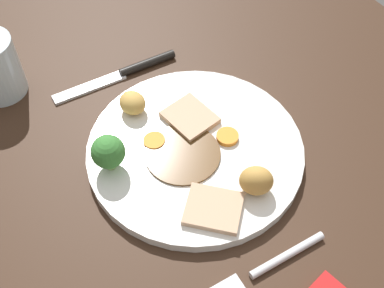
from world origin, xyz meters
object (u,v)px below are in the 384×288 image
at_px(roast_potato_right, 256,181).
at_px(knife, 127,72).
at_px(fork, 261,270).
at_px(dinner_plate, 192,152).
at_px(meat_slice_under, 190,117).
at_px(meat_slice_main, 213,209).
at_px(carrot_coin_back, 154,141).
at_px(broccoli_floret, 108,152).
at_px(roast_potato_left, 132,103).
at_px(carrot_coin_front, 227,137).

height_order(roast_potato_right, knife, roast_potato_right).
bearing_deg(fork, dinner_plate, -94.32).
height_order(dinner_plate, meat_slice_under, meat_slice_under).
distance_m(meat_slice_main, knife, 0.26).
relative_size(carrot_coin_back, broccoli_floret, 0.55).
distance_m(roast_potato_left, fork, 0.27).
height_order(roast_potato_left, roast_potato_right, roast_potato_right).
xyz_separation_m(dinner_plate, fork, (-0.17, 0.02, -0.00)).
xyz_separation_m(meat_slice_under, fork, (-0.21, 0.05, -0.01)).
bearing_deg(broccoli_floret, roast_potato_right, -134.57).
bearing_deg(dinner_plate, carrot_coin_back, 43.22).
bearing_deg(fork, meat_slice_under, -99.16).
height_order(roast_potato_right, fork, roast_potato_right).
height_order(meat_slice_main, knife, meat_slice_main).
xyz_separation_m(dinner_plate, roast_potato_left, (0.10, 0.03, 0.02)).
xyz_separation_m(roast_potato_right, carrot_coin_back, (0.12, 0.06, -0.02)).
xyz_separation_m(carrot_coin_front, fork, (-0.16, 0.07, -0.01)).
bearing_deg(carrot_coin_front, knife, 13.53).
height_order(dinner_plate, broccoli_floret, broccoli_floret).
bearing_deg(dinner_plate, roast_potato_right, -162.38).
xyz_separation_m(roast_potato_right, knife, (0.26, 0.03, -0.03)).
height_order(meat_slice_main, broccoli_floret, broccoli_floret).
bearing_deg(knife, dinner_plate, 93.59).
xyz_separation_m(meat_slice_main, carrot_coin_front, (0.08, -0.07, -0.00)).
height_order(roast_potato_right, broccoli_floret, broccoli_floret).
xyz_separation_m(broccoli_floret, knife, (0.14, -0.10, -0.04)).
distance_m(roast_potato_left, carrot_coin_back, 0.06).
xyz_separation_m(meat_slice_main, broccoli_floret, (0.12, 0.07, 0.02)).
bearing_deg(carrot_coin_front, fork, 156.27).
bearing_deg(carrot_coin_back, knife, -14.49).
xyz_separation_m(carrot_coin_front, carrot_coin_back, (0.05, 0.08, -0.00)).
bearing_deg(roast_potato_right, roast_potato_left, 17.18).
xyz_separation_m(fork, knife, (0.34, -0.03, 0.00)).
bearing_deg(carrot_coin_back, broccoli_floret, 92.66).
bearing_deg(meat_slice_under, dinner_plate, 149.84).
height_order(roast_potato_right, carrot_coin_front, roast_potato_right).
bearing_deg(dinner_plate, meat_slice_under, -30.16).
bearing_deg(carrot_coin_back, roast_potato_right, -153.71).
bearing_deg(knife, broccoli_floret, 59.52).
height_order(roast_potato_left, fork, roast_potato_left).
bearing_deg(dinner_plate, broccoli_floret, 71.18).
relative_size(meat_slice_main, knife, 0.33).
distance_m(meat_slice_main, meat_slice_under, 0.14).
distance_m(roast_potato_right, knife, 0.26).
bearing_deg(meat_slice_under, carrot_coin_front, -156.84).
distance_m(carrot_coin_back, fork, 0.20).
bearing_deg(meat_slice_under, carrot_coin_back, 96.13).
height_order(meat_slice_under, roast_potato_left, roast_potato_left).
bearing_deg(roast_potato_left, roast_potato_right, -162.82).
xyz_separation_m(meat_slice_under, knife, (0.13, 0.02, -0.01)).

